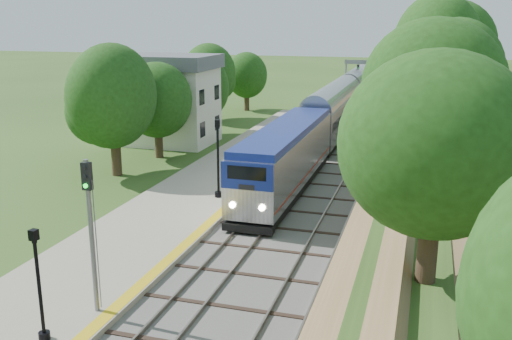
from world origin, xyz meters
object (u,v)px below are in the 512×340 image
(train, at_px, (366,84))
(lamppost_far, at_px, (218,163))
(lamppost_mid, at_px, (40,292))
(signal_gantry, at_px, (378,72))
(signal_platform, at_px, (90,220))
(station_building, at_px, (168,99))
(signal_farside, at_px, (394,116))

(train, height_order, lamppost_far, lamppost_far)
(lamppost_mid, bearing_deg, signal_gantry, 84.03)
(train, height_order, signal_platform, signal_platform)
(signal_platform, bearing_deg, station_building, 110.23)
(signal_platform, relative_size, signal_farside, 0.91)
(station_building, bearing_deg, lamppost_far, -55.66)
(lamppost_mid, bearing_deg, signal_farside, 71.27)
(lamppost_mid, distance_m, signal_farside, 30.37)
(station_building, relative_size, signal_farside, 1.33)
(train, relative_size, signal_platform, 19.33)
(train, xyz_separation_m, lamppost_mid, (-3.53, -67.66, 0.02))
(signal_gantry, xyz_separation_m, signal_platform, (-5.37, -55.10, -0.83))
(signal_gantry, height_order, train, signal_gantry)
(train, bearing_deg, signal_farside, -80.96)
(station_building, height_order, signal_platform, station_building)
(signal_gantry, distance_m, train, 10.89)
(lamppost_far, distance_m, signal_farside, 15.25)
(train, distance_m, lamppost_mid, 67.75)
(lamppost_far, relative_size, signal_platform, 0.82)
(train, bearing_deg, station_building, -111.65)
(station_building, relative_size, lamppost_mid, 2.14)
(station_building, distance_m, lamppost_far, 18.70)
(train, height_order, lamppost_mid, train)
(signal_gantry, distance_m, signal_farside, 28.95)
(lamppost_mid, bearing_deg, train, 87.01)
(station_building, distance_m, train, 37.98)
(lamppost_mid, distance_m, signal_platform, 3.00)
(signal_gantry, relative_size, train, 0.07)
(signal_farside, bearing_deg, signal_platform, -109.02)
(signal_gantry, bearing_deg, train, 103.54)
(signal_platform, bearing_deg, train, 87.46)
(signal_gantry, distance_m, lamppost_mid, 57.77)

